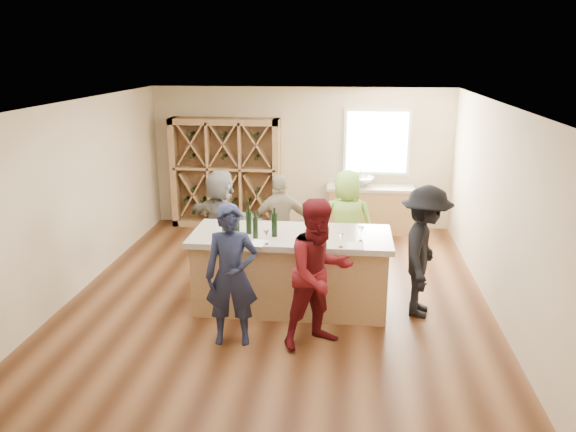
# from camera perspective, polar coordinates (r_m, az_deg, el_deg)

# --- Properties ---
(floor) EXTENTS (6.00, 7.00, 0.10)m
(floor) POSITION_cam_1_polar(r_m,az_deg,el_deg) (8.46, -0.83, -8.18)
(floor) COLOR brown
(floor) RESTS_ON ground
(ceiling) EXTENTS (6.00, 7.00, 0.10)m
(ceiling) POSITION_cam_1_polar(r_m,az_deg,el_deg) (7.72, -0.92, 11.79)
(ceiling) COLOR white
(ceiling) RESTS_ON ground
(wall_back) EXTENTS (6.00, 0.10, 2.80)m
(wall_back) POSITION_cam_1_polar(r_m,az_deg,el_deg) (11.41, 1.34, 5.97)
(wall_back) COLOR beige
(wall_back) RESTS_ON ground
(wall_front) EXTENTS (6.00, 0.10, 2.80)m
(wall_front) POSITION_cam_1_polar(r_m,az_deg,el_deg) (4.68, -6.32, -10.03)
(wall_front) COLOR beige
(wall_front) RESTS_ON ground
(wall_left) EXTENTS (0.10, 7.00, 2.80)m
(wall_left) POSITION_cam_1_polar(r_m,az_deg,el_deg) (8.87, -20.84, 1.81)
(wall_left) COLOR beige
(wall_left) RESTS_ON ground
(wall_right) EXTENTS (0.10, 7.00, 2.80)m
(wall_right) POSITION_cam_1_polar(r_m,az_deg,el_deg) (8.18, 20.84, 0.65)
(wall_right) COLOR beige
(wall_right) RESTS_ON ground
(window_frame) EXTENTS (1.30, 0.06, 1.30)m
(window_frame) POSITION_cam_1_polar(r_m,az_deg,el_deg) (11.25, 9.01, 7.43)
(window_frame) COLOR white
(window_frame) RESTS_ON wall_back
(window_pane) EXTENTS (1.18, 0.01, 1.18)m
(window_pane) POSITION_cam_1_polar(r_m,az_deg,el_deg) (11.21, 9.02, 7.40)
(window_pane) COLOR white
(window_pane) RESTS_ON wall_back
(wine_rack) EXTENTS (2.20, 0.45, 2.20)m
(wine_rack) POSITION_cam_1_polar(r_m,az_deg,el_deg) (11.42, -6.33, 4.35)
(wine_rack) COLOR #9C744A
(wine_rack) RESTS_ON floor
(back_counter_base) EXTENTS (1.60, 0.58, 0.86)m
(back_counter_base) POSITION_cam_1_polar(r_m,az_deg,el_deg) (11.26, 8.27, 0.59)
(back_counter_base) COLOR #9C744A
(back_counter_base) RESTS_ON floor
(back_counter_top) EXTENTS (1.70, 0.62, 0.06)m
(back_counter_top) POSITION_cam_1_polar(r_m,az_deg,el_deg) (11.14, 8.36, 2.86)
(back_counter_top) COLOR #A79B89
(back_counter_top) RESTS_ON back_counter_base
(sink) EXTENTS (0.54, 0.54, 0.19)m
(sink) POSITION_cam_1_polar(r_m,az_deg,el_deg) (11.11, 7.36, 3.51)
(sink) COLOR silver
(sink) RESTS_ON back_counter_top
(faucet) EXTENTS (0.02, 0.02, 0.30)m
(faucet) POSITION_cam_1_polar(r_m,az_deg,el_deg) (11.27, 7.35, 4.00)
(faucet) COLOR silver
(faucet) RESTS_ON back_counter_top
(tasting_counter_base) EXTENTS (2.60, 1.00, 1.00)m
(tasting_counter_base) POSITION_cam_1_polar(r_m,az_deg,el_deg) (7.86, 0.32, -5.82)
(tasting_counter_base) COLOR #9C744A
(tasting_counter_base) RESTS_ON floor
(tasting_counter_top) EXTENTS (2.72, 1.12, 0.08)m
(tasting_counter_top) POSITION_cam_1_polar(r_m,az_deg,el_deg) (7.67, 0.32, -2.08)
(tasting_counter_top) COLOR #A79B89
(tasting_counter_top) RESTS_ON tasting_counter_base
(wine_bottle_a) EXTENTS (0.08, 0.08, 0.28)m
(wine_bottle_a) POSITION_cam_1_polar(r_m,az_deg,el_deg) (7.61, -6.48, -0.91)
(wine_bottle_a) COLOR black
(wine_bottle_a) RESTS_ON tasting_counter_top
(wine_bottle_b) EXTENTS (0.10, 0.10, 0.33)m
(wine_bottle_b) POSITION_cam_1_polar(r_m,az_deg,el_deg) (7.49, -5.24, -0.97)
(wine_bottle_b) COLOR black
(wine_bottle_b) RESTS_ON tasting_counter_top
(wine_bottle_c) EXTENTS (0.10, 0.10, 0.32)m
(wine_bottle_c) POSITION_cam_1_polar(r_m,az_deg,el_deg) (7.63, -4.00, -0.66)
(wine_bottle_c) COLOR black
(wine_bottle_c) RESTS_ON tasting_counter_top
(wine_bottle_d) EXTENTS (0.08, 0.08, 0.28)m
(wine_bottle_d) POSITION_cam_1_polar(r_m,az_deg,el_deg) (7.44, -3.33, -1.22)
(wine_bottle_d) COLOR black
(wine_bottle_d) RESTS_ON tasting_counter_top
(wine_bottle_e) EXTENTS (0.09, 0.09, 0.32)m
(wine_bottle_e) POSITION_cam_1_polar(r_m,az_deg,el_deg) (7.50, -1.39, -0.92)
(wine_bottle_e) COLOR black
(wine_bottle_e) RESTS_ON tasting_counter_top
(wine_glass_a) EXTENTS (0.08, 0.08, 0.20)m
(wine_glass_a) POSITION_cam_1_polar(r_m,az_deg,el_deg) (7.21, -2.25, -2.14)
(wine_glass_a) COLOR white
(wine_glass_a) RESTS_ON tasting_counter_top
(wine_glass_b) EXTENTS (0.08, 0.08, 0.20)m
(wine_glass_b) POSITION_cam_1_polar(r_m,az_deg,el_deg) (7.20, 1.99, -2.16)
(wine_glass_b) COLOR white
(wine_glass_b) RESTS_ON tasting_counter_top
(wine_glass_c) EXTENTS (0.07, 0.07, 0.18)m
(wine_glass_c) POSITION_cam_1_polar(r_m,az_deg,el_deg) (7.14, 5.40, -2.50)
(wine_glass_c) COLOR white
(wine_glass_c) RESTS_ON tasting_counter_top
(wine_glass_e) EXTENTS (0.09, 0.09, 0.20)m
(wine_glass_e) POSITION_cam_1_polar(r_m,az_deg,el_deg) (7.39, 7.43, -1.80)
(wine_glass_e) COLOR white
(wine_glass_e) RESTS_ON tasting_counter_top
(tasting_menu_a) EXTENTS (0.25, 0.31, 0.00)m
(tasting_menu_a) POSITION_cam_1_polar(r_m,az_deg,el_deg) (7.29, -3.07, -2.75)
(tasting_menu_a) COLOR white
(tasting_menu_a) RESTS_ON tasting_counter_top
(tasting_menu_b) EXTENTS (0.21, 0.29, 0.00)m
(tasting_menu_b) POSITION_cam_1_polar(r_m,az_deg,el_deg) (7.24, 1.73, -2.88)
(tasting_menu_b) COLOR white
(tasting_menu_b) RESTS_ON tasting_counter_top
(tasting_menu_c) EXTENTS (0.22, 0.30, 0.00)m
(tasting_menu_c) POSITION_cam_1_polar(r_m,az_deg,el_deg) (7.24, 6.87, -2.99)
(tasting_menu_c) COLOR white
(tasting_menu_c) RESTS_ON tasting_counter_top
(person_near_left) EXTENTS (0.70, 0.55, 1.76)m
(person_near_left) POSITION_cam_1_polar(r_m,az_deg,el_deg) (6.81, -5.74, -6.02)
(person_near_left) COLOR #191E38
(person_near_left) RESTS_ON floor
(person_near_right) EXTENTS (1.02, 0.91, 1.85)m
(person_near_right) POSITION_cam_1_polar(r_m,az_deg,el_deg) (6.73, 3.22, -5.88)
(person_near_right) COLOR #590F14
(person_near_right) RESTS_ON floor
(person_server) EXTENTS (0.77, 1.25, 1.80)m
(person_server) POSITION_cam_1_polar(r_m,az_deg,el_deg) (7.71, 13.67, -3.55)
(person_server) COLOR black
(person_server) RESTS_ON floor
(person_far_mid) EXTENTS (1.06, 0.75, 1.63)m
(person_far_mid) POSITION_cam_1_polar(r_m,az_deg,el_deg) (8.91, -0.76, -0.91)
(person_far_mid) COLOR gray
(person_far_mid) RESTS_ON floor
(person_far_right) EXTENTS (0.86, 0.57, 1.73)m
(person_far_right) POSITION_cam_1_polar(r_m,az_deg,el_deg) (8.84, 5.99, -0.83)
(person_far_right) COLOR #8CC64C
(person_far_right) RESTS_ON floor
(person_far_left) EXTENTS (1.62, 1.28, 1.68)m
(person_far_left) POSITION_cam_1_polar(r_m,az_deg,el_deg) (9.10, -6.79, -0.50)
(person_far_left) COLOR slate
(person_far_left) RESTS_ON floor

